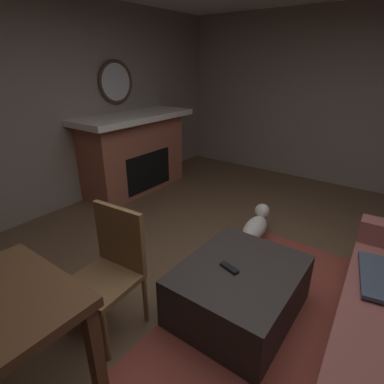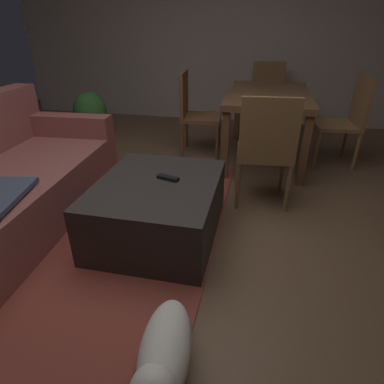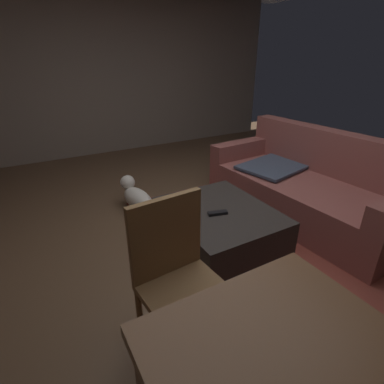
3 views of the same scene
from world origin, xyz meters
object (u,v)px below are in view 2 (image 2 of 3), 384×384
Objects in this scene: potted_plant at (90,113)px; small_dog at (164,355)px; tv_remote at (168,178)px; dining_chair_east at (267,94)px; dining_table at (268,101)px; dining_chair_north at (193,109)px; dining_chair_south at (347,117)px; dining_chair_west at (266,146)px; ottoman_coffee_table at (158,209)px.

small_dog is at bearing -147.74° from potted_plant.
dining_chair_east reaches higher than tv_remote.
dining_chair_east reaches higher than dining_table.
dining_chair_east is 1.51× the size of potted_plant.
potted_plant is (0.22, 2.25, -0.30)m from dining_table.
dining_table is at bearing -7.04° from small_dog.
dining_chair_north reaches higher than dining_table.
dining_chair_south reaches higher than potted_plant.
dining_table is 1.52× the size of dining_chair_north.
dining_chair_south is at bearing -89.40° from dining_chair_north.
dining_chair_west and dining_chair_north have the same top height.
dining_chair_north is 1.37m from dining_chair_east.
dining_chair_north is 2.85m from small_dog.
tv_remote is at bearing 138.71° from dining_chair_south.
dining_chair_north reaches higher than small_dog.
tv_remote is at bearing -174.02° from dining_chair_north.
dining_table is 2.28m from potted_plant.
dining_table is 1.52× the size of dining_chair_south.
dining_chair_east is at bearing 0.40° from dining_table.
dining_chair_west is at bearing -179.60° from dining_chair_east.
dining_chair_west is 1.56× the size of small_dog.
ottoman_coffee_table is at bearing 18.69° from small_dog.
small_dog is (-3.02, -1.91, -0.17)m from potted_plant.
dining_chair_west reaches higher than dining_table.
dining_chair_east is at bearing -13.96° from ottoman_coffee_table.
ottoman_coffee_table is 2.49m from potted_plant.
ottoman_coffee_table is 2.33m from dining_chair_south.
potted_plant reaches higher than ottoman_coffee_table.
potted_plant is at bearing 32.26° from small_dog.
dining_chair_north and dining_chair_east have the same top height.
dining_chair_north is at bearing 37.20° from dining_chair_west.
dining_chair_south and dining_chair_east have the same top height.
potted_plant reaches higher than small_dog.
small_dog is (-3.90, 0.34, -0.35)m from dining_chair_east.
potted_plant is at bearing 84.31° from dining_table.
tv_remote is at bearing 14.87° from small_dog.
small_dog is at bearing 175.04° from dining_chair_east.
dining_chair_west is at bearing -33.74° from tv_remote.
ottoman_coffee_table is at bearing 166.04° from dining_chair_east.
tv_remote reaches higher than small_dog.
dining_chair_north is (-0.02, 1.64, 0.00)m from dining_chair_south.
dining_chair_west reaches higher than ottoman_coffee_table.
dining_chair_north is at bearing 143.75° from dining_chair_east.
dining_chair_south is 1.37m from dining_chair_east.
dining_chair_east is 2.42m from potted_plant.
tv_remote is 0.11× the size of dining_table.
small_dog is (-1.07, -0.36, -0.03)m from ottoman_coffee_table.
dining_chair_north is at bearing 3.71° from ottoman_coffee_table.
dining_chair_east is (1.09, 0.83, 0.00)m from dining_chair_south.
ottoman_coffee_table is 1.06× the size of dining_chair_south.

